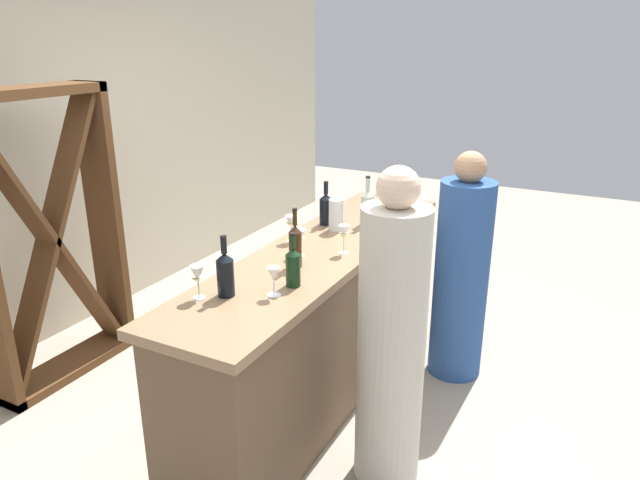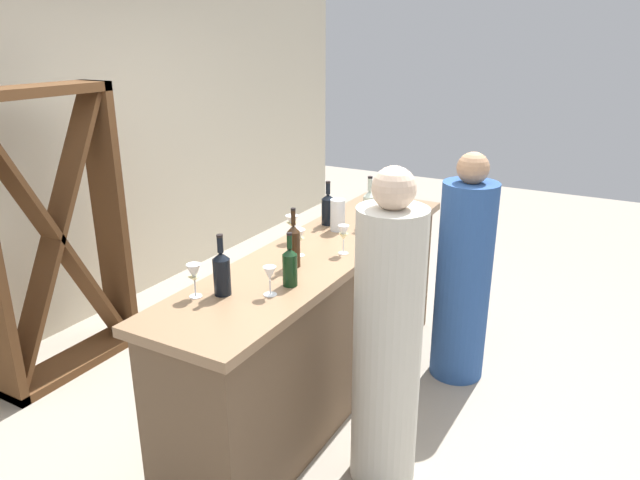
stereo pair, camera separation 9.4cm
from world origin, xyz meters
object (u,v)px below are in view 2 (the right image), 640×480
wine_rack (54,237)px  wine_bottle_second_right_near_black (328,208)px  wine_bottle_rightmost_clear_pale (369,207)px  wine_glass_near_center (270,275)px  wine_glass_near_right (299,238)px  person_center_guest (463,278)px  wine_bottle_second_left_dark_green (290,266)px  wine_glass_near_left (344,234)px  water_pitcher (338,215)px  wine_glass_far_center (292,223)px  wine_glass_far_left (194,274)px  person_left_guest (387,344)px  wine_bottle_leftmost_near_black (222,272)px  wine_bottle_center_amber_brown (294,245)px

wine_rack → wine_bottle_second_right_near_black: size_ratio=6.53×
wine_rack → wine_bottle_rightmost_clear_pale: (1.06, -1.72, 0.17)m
wine_glass_near_center → wine_glass_near_right: size_ratio=0.93×
wine_bottle_rightmost_clear_pale → person_center_guest: person_center_guest is taller
wine_glass_near_center → person_center_guest: (1.35, -0.57, -0.40)m
wine_rack → wine_bottle_second_left_dark_green: wine_rack is taller
wine_glass_near_left → water_pitcher: (0.35, 0.22, -0.02)m
wine_glass_near_center → wine_glass_far_center: (0.71, 0.31, 0.01)m
wine_glass_far_center → wine_glass_far_left: bearing=-178.9°
wine_bottle_second_right_near_black → wine_glass_far_center: wine_bottle_second_right_near_black is taller
wine_bottle_second_right_near_black → water_pitcher: size_ratio=1.44×
wine_bottle_second_right_near_black → person_left_guest: bearing=-137.6°
wine_bottle_second_left_dark_green → wine_glass_far_center: (0.57, 0.34, 0.01)m
wine_glass_near_center → wine_glass_far_left: 0.35m
wine_bottle_leftmost_near_black → wine_glass_far_center: bearing=7.8°
wine_bottle_second_left_dark_green → wine_glass_near_center: bearing=170.9°
wine_glass_near_center → wine_rack: bearing=85.2°
wine_glass_near_left → wine_glass_near_center: wine_glass_near_left is taller
wine_glass_near_left → person_center_guest: size_ratio=0.11×
wine_rack → wine_glass_near_right: (0.37, -1.61, 0.16)m
wine_bottle_rightmost_clear_pale → water_pitcher: size_ratio=1.61×
wine_bottle_leftmost_near_black → person_center_guest: 1.70m
wine_rack → wine_glass_near_right: bearing=-77.1°
wine_bottle_leftmost_near_black → wine_bottle_rightmost_clear_pale: wine_bottle_rightmost_clear_pale is taller
wine_bottle_second_left_dark_green → wine_glass_near_right: bearing=25.1°
wine_bottle_second_left_dark_green → water_pitcher: 0.90m
water_pitcher → person_center_guest: size_ratio=0.13×
wine_bottle_rightmost_clear_pale → person_center_guest: (0.14, -0.61, -0.42)m
wine_glass_near_left → person_left_guest: bearing=-133.6°
wine_bottle_second_right_near_black → wine_bottle_rightmost_clear_pale: bearing=-63.9°
wine_glass_near_right → person_left_guest: (-0.29, -0.67, -0.34)m
wine_glass_near_center → water_pitcher: (1.02, 0.17, -0.00)m
wine_bottle_rightmost_clear_pale → wine_glass_near_right: (-0.70, 0.11, -0.02)m
wine_rack → wine_bottle_leftmost_near_black: wine_rack is taller
wine_bottle_second_right_near_black → wine_bottle_center_amber_brown: bearing=-165.5°
wine_bottle_rightmost_clear_pale → wine_glass_far_left: size_ratio=1.96×
wine_glass_near_center → wine_glass_near_right: wine_glass_near_right is taller
wine_glass_near_right → water_pitcher: size_ratio=0.77×
wine_bottle_rightmost_clear_pale → person_left_guest: size_ratio=0.20×
wine_glass_far_left → person_left_guest: size_ratio=0.10×
wine_glass_near_center → wine_glass_far_left: wine_glass_far_left is taller
wine_bottle_center_amber_brown → water_pitcher: bearing=6.8°
wine_bottle_second_left_dark_green → person_left_guest: size_ratio=0.17×
wine_bottle_second_right_near_black → person_center_guest: person_center_guest is taller
wine_glass_near_left → wine_glass_near_center: size_ratio=1.16×
wine_glass_near_left → wine_glass_near_right: size_ratio=1.08×
wine_bottle_second_left_dark_green → wine_bottle_rightmost_clear_pale: (1.07, 0.06, 0.02)m
water_pitcher → wine_glass_near_center: bearing=-170.5°
wine_rack → water_pitcher: bearing=-61.2°
wine_glass_near_center → wine_glass_near_right: bearing=16.4°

